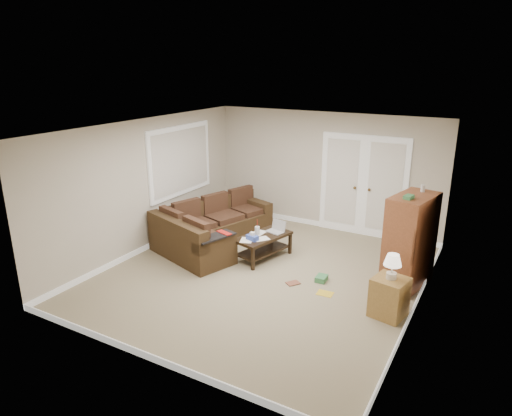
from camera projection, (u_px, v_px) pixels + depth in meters
The scene contains 17 objects.
floor at pixel (263, 275), 7.80m from camera, with size 5.50×5.50×0.00m, color gray.
ceiling at pixel (264, 128), 7.04m from camera, with size 5.00×5.50×0.02m, color silver.
wall_left at pixel (147, 186), 8.58m from camera, with size 0.02×5.50×2.50m, color beige.
wall_right at pixel (423, 232), 6.25m from camera, with size 0.02×5.50×2.50m, color beige.
wall_back at pixel (325, 171), 9.70m from camera, with size 5.00×0.02×2.50m, color beige.
wall_front at pixel (147, 269), 5.14m from camera, with size 5.00×0.02×2.50m, color beige.
baseboards at pixel (263, 272), 7.79m from camera, with size 5.00×5.50×0.10m, color white, non-canonical shape.
french_doors at pixel (363, 187), 9.34m from camera, with size 1.80×0.05×2.13m.
window_left at pixel (181, 161), 9.31m from camera, with size 0.05×1.92×1.42m.
sectional_sofa at pixel (209, 230), 8.99m from camera, with size 1.86×2.93×0.79m.
coffee_table at pixel (264, 245), 8.41m from camera, with size 0.80×1.19×0.74m.
tv_armoire at pixel (410, 241), 7.25m from camera, with size 0.71×1.04×1.63m.
side_cabinet at pixel (390, 294), 6.46m from camera, with size 0.53×0.53×0.95m.
space_heater at pixel (389, 240), 8.92m from camera, with size 0.12×0.10×0.30m, color silver.
floor_magazine at pixel (325, 293), 7.17m from camera, with size 0.25×0.20×0.01m, color gold.
floor_greenbox at pixel (321, 278), 7.57m from camera, with size 0.17×0.22×0.09m, color #3A8049.
floor_book at pixel (291, 281), 7.56m from camera, with size 0.16×0.21×0.02m, color brown.
Camera 1 is at (3.36, -6.23, 3.49)m, focal length 32.00 mm.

